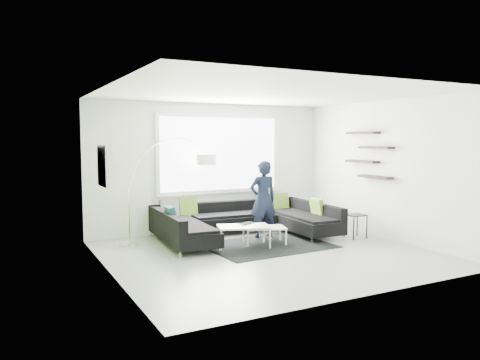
% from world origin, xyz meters
% --- Properties ---
extents(ground, '(5.50, 5.50, 0.00)m').
position_xyz_m(ground, '(0.00, 0.00, 0.00)').
color(ground, gray).
rests_on(ground, ground).
extents(room_shell, '(5.54, 5.04, 2.82)m').
position_xyz_m(room_shell, '(0.04, 0.21, 1.81)').
color(room_shell, silver).
rests_on(room_shell, ground).
extents(sectional_sofa, '(3.59, 2.33, 0.75)m').
position_xyz_m(sectional_sofa, '(0.25, 1.35, 0.33)').
color(sectional_sofa, black).
rests_on(sectional_sofa, ground).
extents(rug, '(2.36, 1.75, 0.01)m').
position_xyz_m(rug, '(0.30, 0.56, 0.01)').
color(rug, black).
rests_on(rug, ground).
extents(coffee_table, '(1.39, 1.05, 0.40)m').
position_xyz_m(coffee_table, '(0.08, 0.69, 0.20)').
color(coffee_table, white).
rests_on(coffee_table, ground).
extents(arc_lamp, '(1.91, 0.56, 2.05)m').
position_xyz_m(arc_lamp, '(-2.04, 1.73, 1.02)').
color(arc_lamp, silver).
rests_on(arc_lamp, ground).
extents(side_table, '(0.39, 0.39, 0.49)m').
position_xyz_m(side_table, '(2.25, 0.32, 0.24)').
color(side_table, black).
rests_on(side_table, ground).
extents(person, '(0.62, 0.45, 1.58)m').
position_xyz_m(person, '(0.60, 1.24, 0.79)').
color(person, black).
rests_on(person, ground).
extents(laptop, '(0.49, 0.47, 0.03)m').
position_xyz_m(laptop, '(-0.01, 0.76, 0.41)').
color(laptop, black).
rests_on(laptop, coffee_table).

